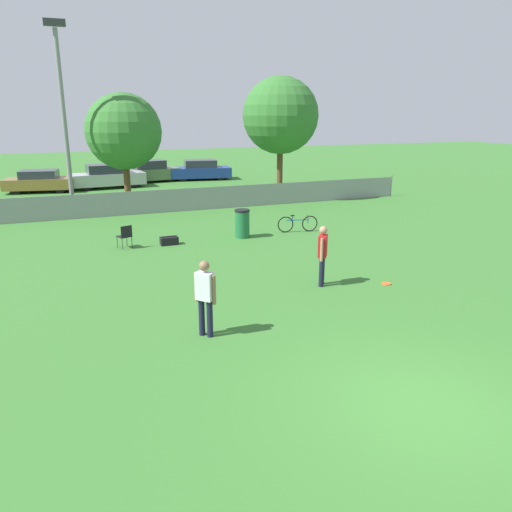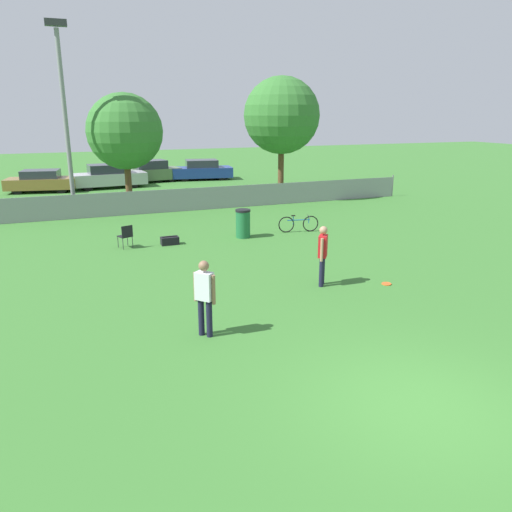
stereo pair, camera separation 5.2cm
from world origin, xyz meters
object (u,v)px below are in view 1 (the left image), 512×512
at_px(parked_car_blue, 200,170).
at_px(tree_far_right, 280,116).
at_px(player_thrower_red, 323,252).
at_px(gear_bag_sideline, 169,241).
at_px(light_pole, 63,104).
at_px(parked_car_olive, 149,172).
at_px(parked_car_silver, 107,177).
at_px(bicycle_sideline, 298,224).
at_px(parked_car_tan, 40,181).
at_px(trash_bin, 242,223).
at_px(tree_near_pole, 124,132).
at_px(folding_chair_sideline, 125,235).
at_px(player_receiver_white, 205,293).
at_px(frisbee_disc, 386,284).

bearing_deg(parked_car_blue, tree_far_right, -70.12).
distance_m(player_thrower_red, gear_bag_sideline, 6.73).
bearing_deg(gear_bag_sideline, player_thrower_red, -63.66).
bearing_deg(light_pole, parked_car_olive, 62.20).
xyz_separation_m(light_pole, player_thrower_red, (5.93, -13.10, -4.02)).
height_order(light_pole, parked_car_silver, light_pole).
relative_size(bicycle_sideline, parked_car_tan, 0.38).
bearing_deg(parked_car_tan, trash_bin, -54.01).
xyz_separation_m(tree_near_pole, folding_chair_sideline, (-1.24, -7.90, -3.26)).
bearing_deg(tree_far_right, parked_car_olive, 119.69).
xyz_separation_m(bicycle_sideline, parked_car_tan, (-9.73, 15.24, 0.31)).
height_order(light_pole, player_receiver_white, light_pole).
bearing_deg(parked_car_olive, frisbee_disc, -93.03).
height_order(bicycle_sideline, parked_car_silver, parked_car_silver).
xyz_separation_m(light_pole, parked_car_tan, (-1.51, 8.18, -4.33)).
relative_size(tree_near_pole, trash_bin, 5.12).
height_order(frisbee_disc, parked_car_silver, parked_car_silver).
distance_m(player_thrower_red, bicycle_sideline, 6.49).
distance_m(tree_far_right, frisbee_disc, 15.42).
distance_m(player_thrower_red, trash_bin, 6.04).
height_order(folding_chair_sideline, parked_car_tan, parked_car_tan).
height_order(tree_far_right, gear_bag_sideline, tree_far_right).
distance_m(tree_near_pole, frisbee_disc, 15.86).
distance_m(player_thrower_red, parked_car_olive, 23.43).
relative_size(trash_bin, parked_car_tan, 0.26).
bearing_deg(folding_chair_sideline, parked_car_silver, -114.15).
relative_size(folding_chair_sideline, bicycle_sideline, 0.51).
bearing_deg(player_receiver_white, player_thrower_red, 74.54).
distance_m(tree_near_pole, player_receiver_white, 16.18).
xyz_separation_m(gear_bag_sideline, parked_car_blue, (6.10, 17.33, 0.53)).
bearing_deg(parked_car_olive, player_receiver_white, -105.99).
bearing_deg(tree_far_right, parked_car_silver, 137.63).
bearing_deg(trash_bin, folding_chair_sideline, 179.22).
height_order(player_receiver_white, parked_car_olive, player_receiver_white).
relative_size(tree_near_pole, parked_car_olive, 1.33).
xyz_separation_m(light_pole, tree_far_right, (10.94, 0.70, -0.51)).
distance_m(parked_car_silver, parked_car_blue, 6.86).
distance_m(tree_near_pole, folding_chair_sideline, 8.63).
bearing_deg(parked_car_silver, trash_bin, -82.25).
xyz_separation_m(trash_bin, parked_car_silver, (-3.38, 15.52, 0.17)).
relative_size(light_pole, tree_far_right, 1.29).
distance_m(tree_far_right, parked_car_silver, 12.09).
distance_m(tree_near_pole, gear_bag_sideline, 8.77).
relative_size(tree_far_right, trash_bin, 5.99).
relative_size(light_pole, player_thrower_red, 5.02).
relative_size(parked_car_silver, parked_car_blue, 1.05).
xyz_separation_m(bicycle_sideline, gear_bag_sideline, (-5.24, -0.06, -0.19)).
bearing_deg(folding_chair_sideline, tree_far_right, -161.35).
bearing_deg(parked_car_olive, bicycle_sideline, -89.28).
bearing_deg(folding_chair_sideline, light_pole, -98.87).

